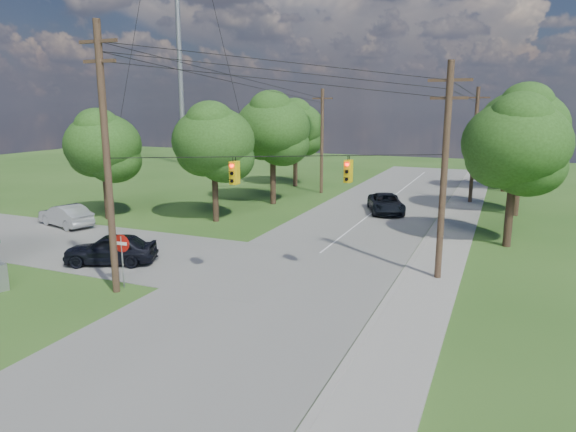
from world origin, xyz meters
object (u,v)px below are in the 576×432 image
at_px(control_cabinet, 0,277).
at_px(pole_north_w, 322,141).
at_px(pole_north_e, 474,145).
at_px(car_main_north, 386,203).
at_px(do_not_enter_sign, 122,249).
at_px(car_cross_dark, 111,249).
at_px(pole_sw, 107,157).
at_px(car_cross_silver, 66,215).
at_px(pole_ne, 444,170).

bearing_deg(control_cabinet, pole_north_w, 103.15).
xyz_separation_m(pole_north_e, control_cabinet, (-18.64, -31.53, -4.49)).
bearing_deg(car_main_north, do_not_enter_sign, -129.53).
bearing_deg(do_not_enter_sign, car_main_north, 65.52).
relative_size(car_cross_dark, do_not_enter_sign, 1.87).
relative_size(pole_north_w, control_cabinet, 7.82).
bearing_deg(pole_sw, control_cabinet, -159.42).
relative_size(pole_north_e, car_main_north, 1.85).
height_order(pole_sw, do_not_enter_sign, pole_sw).
xyz_separation_m(pole_north_w, do_not_enter_sign, (0.34, -29.00, -3.26)).
height_order(pole_north_e, car_cross_silver, pole_north_e).
distance_m(pole_sw, pole_north_w, 29.62).
distance_m(car_cross_dark, car_cross_silver, 10.75).
distance_m(pole_north_e, control_cabinet, 36.90).
height_order(pole_sw, car_cross_silver, pole_sw).
distance_m(car_cross_dark, do_not_enter_sign, 4.20).
bearing_deg(pole_north_w, control_cabinet, -98.55).
bearing_deg(pole_north_w, car_cross_dark, -96.00).
relative_size(pole_sw, do_not_enter_sign, 4.62).
bearing_deg(do_not_enter_sign, pole_north_w, 85.35).
relative_size(pole_ne, car_cross_dark, 2.16).
bearing_deg(car_cross_silver, pole_ne, 102.01).
bearing_deg(pole_ne, pole_north_w, 122.29).
distance_m(pole_north_e, pole_north_w, 13.90).
xyz_separation_m(pole_ne, car_main_north, (-5.93, 14.97, -4.68)).
bearing_deg(do_not_enter_sign, car_cross_dark, 134.39).
relative_size(pole_sw, car_cross_dark, 2.47).
relative_size(pole_sw, pole_north_e, 1.20).
bearing_deg(car_main_north, car_cross_dark, -139.42).
distance_m(pole_sw, car_cross_dark, 7.02).
bearing_deg(pole_sw, car_main_north, 71.45).
xyz_separation_m(pole_north_e, car_cross_dark, (-16.67, -26.37, -4.27)).
distance_m(pole_sw, do_not_enter_sign, 4.39).
xyz_separation_m(car_cross_dark, do_not_enter_sign, (3.11, -2.64, 1.01)).
xyz_separation_m(pole_sw, car_main_north, (7.57, 22.57, -5.44)).
distance_m(car_cross_dark, control_cabinet, 5.53).
height_order(pole_ne, car_cross_silver, pole_ne).
bearing_deg(do_not_enter_sign, car_cross_silver, 140.55).
bearing_deg(car_main_north, pole_sw, -128.92).
xyz_separation_m(pole_north_w, car_main_north, (7.97, -7.03, -4.35)).
height_order(pole_north_e, do_not_enter_sign, pole_north_e).
distance_m(pole_sw, control_cabinet, 7.83).
xyz_separation_m(pole_north_e, do_not_enter_sign, (-13.56, -29.00, -3.26)).
bearing_deg(pole_sw, pole_north_w, 90.77).
distance_m(pole_north_e, car_main_north, 10.17).
distance_m(pole_sw, car_cross_silver, 16.12).
xyz_separation_m(pole_sw, pole_north_w, (-0.40, 29.60, -1.10)).
xyz_separation_m(pole_ne, pole_north_w, (-13.90, 22.00, -0.34)).
relative_size(car_main_north, control_cabinet, 4.23).
xyz_separation_m(pole_sw, control_cabinet, (-5.14, -1.93, -5.59)).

